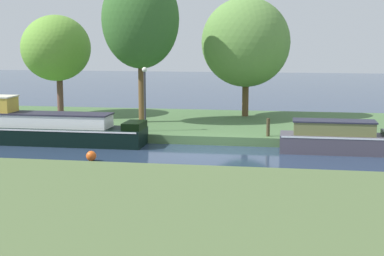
{
  "coord_description": "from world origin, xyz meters",
  "views": [
    {
      "loc": [
        3.22,
        -23.79,
        4.82
      ],
      "look_at": [
        -1.02,
        1.2,
        0.9
      ],
      "focal_mm": 54.4,
      "sensor_mm": 36.0,
      "label": 1
    }
  ],
  "objects_px": {
    "willow_tree_centre": "(140,20)",
    "channel_buoy": "(91,156)",
    "slate_narrowboat": "(341,139)",
    "black_barge": "(52,129)",
    "willow_tree_left": "(56,48)",
    "lamp_post": "(145,91)",
    "willow_tree_right": "(246,42)",
    "mooring_post_near": "(268,127)"
  },
  "relations": [
    {
      "from": "slate_narrowboat",
      "to": "mooring_post_near",
      "type": "bearing_deg",
      "value": 156.74
    },
    {
      "from": "willow_tree_centre",
      "to": "mooring_post_near",
      "type": "xyz_separation_m",
      "value": [
        6.79,
        -3.3,
        -4.96
      ]
    },
    {
      "from": "slate_narrowboat",
      "to": "willow_tree_right",
      "type": "bearing_deg",
      "value": 120.97
    },
    {
      "from": "willow_tree_left",
      "to": "channel_buoy",
      "type": "height_order",
      "value": "willow_tree_left"
    },
    {
      "from": "willow_tree_centre",
      "to": "lamp_post",
      "type": "distance_m",
      "value": 4.51
    },
    {
      "from": "channel_buoy",
      "to": "willow_tree_right",
      "type": "bearing_deg",
      "value": 65.23
    },
    {
      "from": "willow_tree_right",
      "to": "channel_buoy",
      "type": "distance_m",
      "value": 13.14
    },
    {
      "from": "black_barge",
      "to": "lamp_post",
      "type": "height_order",
      "value": "lamp_post"
    },
    {
      "from": "willow_tree_left",
      "to": "mooring_post_near",
      "type": "bearing_deg",
      "value": -23.96
    },
    {
      "from": "willow_tree_left",
      "to": "willow_tree_right",
      "type": "bearing_deg",
      "value": 5.36
    },
    {
      "from": "willow_tree_centre",
      "to": "mooring_post_near",
      "type": "relative_size",
      "value": 9.62
    },
    {
      "from": "willow_tree_left",
      "to": "channel_buoy",
      "type": "bearing_deg",
      "value": -61.41
    },
    {
      "from": "black_barge",
      "to": "lamp_post",
      "type": "distance_m",
      "value": 4.67
    },
    {
      "from": "slate_narrowboat",
      "to": "black_barge",
      "type": "bearing_deg",
      "value": -180.0
    },
    {
      "from": "willow_tree_left",
      "to": "mooring_post_near",
      "type": "height_order",
      "value": "willow_tree_left"
    },
    {
      "from": "slate_narrowboat",
      "to": "willow_tree_centre",
      "type": "height_order",
      "value": "willow_tree_centre"
    },
    {
      "from": "black_barge",
      "to": "mooring_post_near",
      "type": "bearing_deg",
      "value": 7.79
    },
    {
      "from": "willow_tree_left",
      "to": "mooring_post_near",
      "type": "xyz_separation_m",
      "value": [
        12.34,
        -5.48,
        -3.44
      ]
    },
    {
      "from": "black_barge",
      "to": "slate_narrowboat",
      "type": "bearing_deg",
      "value": 0.0
    },
    {
      "from": "slate_narrowboat",
      "to": "lamp_post",
      "type": "height_order",
      "value": "lamp_post"
    },
    {
      "from": "slate_narrowboat",
      "to": "willow_tree_left",
      "type": "height_order",
      "value": "willow_tree_left"
    },
    {
      "from": "channel_buoy",
      "to": "willow_tree_centre",
      "type": "bearing_deg",
      "value": 90.17
    },
    {
      "from": "black_barge",
      "to": "channel_buoy",
      "type": "relative_size",
      "value": 20.76
    },
    {
      "from": "willow_tree_right",
      "to": "willow_tree_centre",
      "type": "bearing_deg",
      "value": -148.51
    },
    {
      "from": "mooring_post_near",
      "to": "willow_tree_centre",
      "type": "bearing_deg",
      "value": 154.06
    },
    {
      "from": "black_barge",
      "to": "willow_tree_right",
      "type": "xyz_separation_m",
      "value": [
        8.27,
        7.84,
        3.91
      ]
    },
    {
      "from": "channel_buoy",
      "to": "slate_narrowboat",
      "type": "bearing_deg",
      "value": 18.98
    },
    {
      "from": "willow_tree_right",
      "to": "channel_buoy",
      "type": "xyz_separation_m",
      "value": [
        -5.19,
        -11.25,
        -4.38
      ]
    },
    {
      "from": "black_barge",
      "to": "willow_tree_right",
      "type": "distance_m",
      "value": 12.05
    },
    {
      "from": "willow_tree_left",
      "to": "willow_tree_centre",
      "type": "distance_m",
      "value": 6.16
    },
    {
      "from": "willow_tree_centre",
      "to": "mooring_post_near",
      "type": "bearing_deg",
      "value": -25.94
    },
    {
      "from": "black_barge",
      "to": "willow_tree_left",
      "type": "bearing_deg",
      "value": 110.12
    },
    {
      "from": "black_barge",
      "to": "willow_tree_centre",
      "type": "relative_size",
      "value": 1.07
    },
    {
      "from": "willow_tree_right",
      "to": "channel_buoy",
      "type": "relative_size",
      "value": 16.38
    },
    {
      "from": "lamp_post",
      "to": "mooring_post_near",
      "type": "bearing_deg",
      "value": -5.23
    },
    {
      "from": "slate_narrowboat",
      "to": "willow_tree_left",
      "type": "relative_size",
      "value": 0.9
    },
    {
      "from": "black_barge",
      "to": "channel_buoy",
      "type": "xyz_separation_m",
      "value": [
        3.08,
        -3.4,
        -0.48
      ]
    },
    {
      "from": "slate_narrowboat",
      "to": "channel_buoy",
      "type": "distance_m",
      "value": 10.47
    },
    {
      "from": "willow_tree_centre",
      "to": "channel_buoy",
      "type": "relative_size",
      "value": 19.48
    },
    {
      "from": "black_barge",
      "to": "willow_tree_centre",
      "type": "bearing_deg",
      "value": 56.7
    },
    {
      "from": "mooring_post_near",
      "to": "channel_buoy",
      "type": "relative_size",
      "value": 2.03
    },
    {
      "from": "willow_tree_right",
      "to": "lamp_post",
      "type": "bearing_deg",
      "value": -125.97
    }
  ]
}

